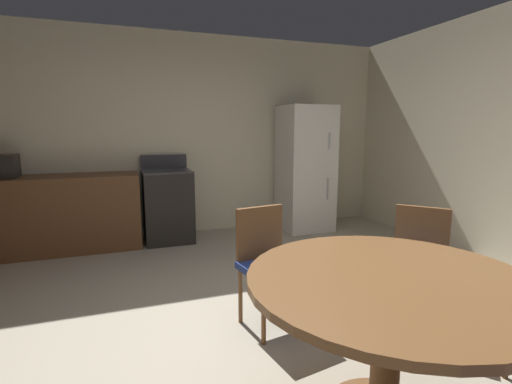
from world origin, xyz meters
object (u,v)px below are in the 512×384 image
refrigerator (305,169)px  chair_northeast (418,259)px  dining_table (389,306)px  chair_north (267,259)px  oven_range (168,205)px

refrigerator → chair_northeast: bearing=-99.8°
dining_table → chair_north: bearing=99.8°
dining_table → refrigerator: bearing=69.1°
oven_range → dining_table: 3.57m
dining_table → chair_north: (-0.19, 1.09, -0.11)m
refrigerator → chair_north: bearing=-122.6°
refrigerator → dining_table: size_ratio=1.30×
refrigerator → dining_table: refrigerator is taller
chair_north → dining_table: bearing=0.0°
oven_range → chair_north: oven_range is taller
refrigerator → chair_north: refrigerator is taller
refrigerator → chair_north: (-1.51, -2.36, -0.38)m
chair_northeast → refrigerator: bearing=-140.0°
refrigerator → chair_northeast: 2.81m
chair_north → refrigerator: bearing=137.7°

